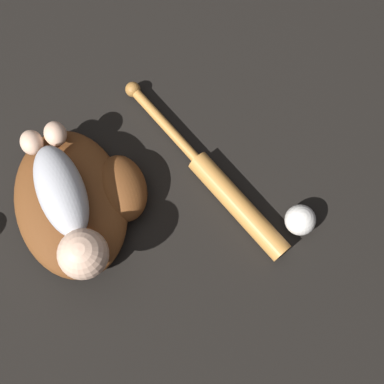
# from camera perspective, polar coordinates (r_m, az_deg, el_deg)

# --- Properties ---
(ground_plane) EXTENTS (6.00, 6.00, 0.00)m
(ground_plane) POSITION_cam_1_polar(r_m,az_deg,el_deg) (1.26, -14.05, -2.51)
(ground_plane) COLOR black
(baseball_glove) EXTENTS (0.37, 0.31, 0.09)m
(baseball_glove) POSITION_cam_1_polar(r_m,az_deg,el_deg) (1.21, -11.91, -0.86)
(baseball_glove) COLOR brown
(baseball_glove) RESTS_ON ground
(baby_figure) EXTENTS (0.36, 0.16, 0.10)m
(baby_figure) POSITION_cam_1_polar(r_m,az_deg,el_deg) (1.12, -13.21, -1.55)
(baby_figure) COLOR #B2B2B7
(baby_figure) RESTS_ON baseball_glove
(baseball_bat) EXTENTS (0.49, 0.29, 0.05)m
(baseball_bat) POSITION_cam_1_polar(r_m,az_deg,el_deg) (1.22, 3.26, 0.47)
(baseball_bat) COLOR #C6843D
(baseball_bat) RESTS_ON ground
(baseball) EXTENTS (0.07, 0.07, 0.07)m
(baseball) POSITION_cam_1_polar(r_m,az_deg,el_deg) (1.21, 11.47, -2.94)
(baseball) COLOR white
(baseball) RESTS_ON ground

